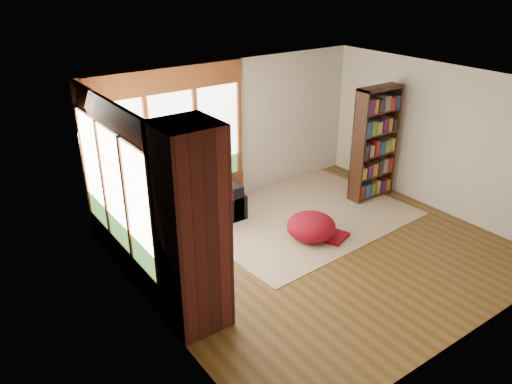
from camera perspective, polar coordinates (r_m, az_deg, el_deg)
floor at (r=7.97m, az=7.27°, el=-6.64°), size 5.50×5.50×0.00m
ceiling at (r=6.98m, az=8.42°, el=11.90°), size 5.50×5.50×0.00m
wall_back at (r=9.23m, az=-2.83°, el=6.92°), size 5.50×0.04×2.60m
wall_front at (r=6.01m, az=24.21°, el=-5.67°), size 5.50×0.04×2.60m
wall_left at (r=6.00m, az=-11.93°, el=-3.93°), size 0.04×5.00×2.60m
wall_right at (r=9.38m, az=20.30°, el=5.69°), size 0.04×5.00×2.60m
windows_back at (r=8.63m, az=-9.46°, el=5.68°), size 2.82×0.10×1.90m
windows_left at (r=7.00m, az=-15.84°, el=0.42°), size 0.10×2.62×1.90m
roller_blind at (r=7.61m, az=-18.22°, el=5.31°), size 0.03×0.72×0.90m
brick_chimney at (r=5.84m, az=-7.38°, el=-4.37°), size 0.70×0.70×2.60m
sectional_sofa at (r=8.12m, az=-11.22°, el=-3.83°), size 2.20×2.20×0.80m
area_rug at (r=8.98m, az=5.15°, el=-2.63°), size 3.85×3.04×0.01m
bookshelf at (r=9.52m, az=13.44°, el=5.36°), size 0.92×0.31×2.14m
pouf at (r=8.17m, az=6.33°, el=-3.85°), size 0.87×0.87×0.43m
dog_tan at (r=7.82m, az=-9.90°, el=-0.61°), size 1.10×1.16×0.57m
dog_brindle at (r=7.29m, az=-8.30°, el=-3.18°), size 0.59×0.80×0.40m
throw_pillows at (r=8.04m, az=-11.71°, el=-0.29°), size 1.98×1.68×0.45m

